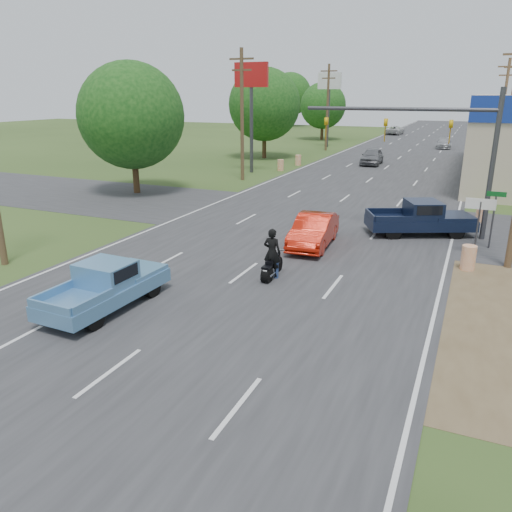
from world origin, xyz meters
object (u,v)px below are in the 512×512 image
at_px(red_convertible, 314,231).
at_px(navy_pickup, 423,218).
at_px(blue_pickup, 108,284).
at_px(distant_car_white, 395,130).
at_px(distant_car_silver, 444,143).
at_px(motorcycle, 272,268).
at_px(distant_car_grey, 372,157).
at_px(rider, 272,255).

relative_size(red_convertible, navy_pickup, 0.81).
distance_m(blue_pickup, distant_car_white, 77.39).
distance_m(red_convertible, navy_pickup, 5.99).
bearing_deg(distant_car_silver, blue_pickup, -100.55).
bearing_deg(motorcycle, blue_pickup, -131.39).
distance_m(motorcycle, blue_pickup, 6.07).
bearing_deg(motorcycle, distant_car_white, 94.13).
relative_size(navy_pickup, distant_car_silver, 1.23).
height_order(blue_pickup, distant_car_grey, distant_car_grey).
bearing_deg(navy_pickup, distant_car_grey, 171.97).
distance_m(rider, distant_car_silver, 52.63).
relative_size(motorcycle, blue_pickup, 0.40).
bearing_deg(blue_pickup, motorcycle, 51.90).
xyz_separation_m(red_convertible, distant_car_white, (-7.06, 68.06, -0.02)).
bearing_deg(blue_pickup, distant_car_white, 94.21).
distance_m(red_convertible, blue_pickup, 10.13).
bearing_deg(red_convertible, distant_car_grey, 91.74).
height_order(motorcycle, distant_car_silver, distant_car_silver).
bearing_deg(blue_pickup, distant_car_silver, 85.74).
distance_m(rider, navy_pickup, 9.83).
height_order(red_convertible, distant_car_silver, red_convertible).
relative_size(motorcycle, distant_car_white, 0.37).
bearing_deg(distant_car_silver, navy_pickup, -91.50).
xyz_separation_m(rider, distant_car_white, (-6.87, 72.66, -0.21)).
bearing_deg(rider, motorcycle, 90.00).
relative_size(motorcycle, navy_pickup, 0.35).
xyz_separation_m(red_convertible, motorcycle, (-0.19, -4.64, -0.30)).
distance_m(distant_car_grey, distant_car_silver, 19.88).
height_order(distant_car_silver, distant_car_white, distant_car_white).
distance_m(motorcycle, distant_car_silver, 52.66).
height_order(navy_pickup, distant_car_silver, navy_pickup).
xyz_separation_m(rider, navy_pickup, (4.52, 8.73, -0.07)).
bearing_deg(rider, red_convertible, -93.60).
relative_size(red_convertible, motorcycle, 2.33).
relative_size(distant_car_silver, distant_car_white, 0.87).
bearing_deg(distant_car_grey, red_convertible, -86.38).
distance_m(motorcycle, rider, 0.50).
relative_size(distant_car_grey, distant_car_silver, 1.04).
xyz_separation_m(motorcycle, rider, (-0.00, 0.04, 0.50)).
bearing_deg(distant_car_white, red_convertible, 99.36).
bearing_deg(distant_car_grey, distant_car_white, 93.25).
bearing_deg(distant_car_grey, rider, -87.54).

